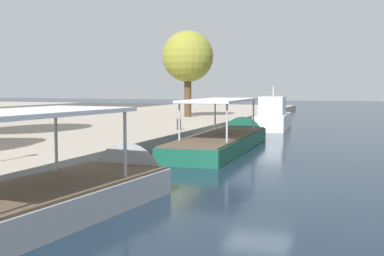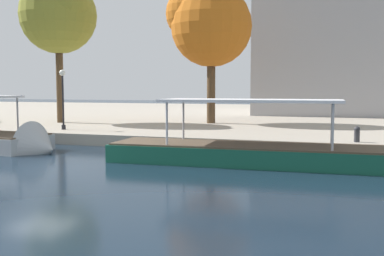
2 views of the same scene
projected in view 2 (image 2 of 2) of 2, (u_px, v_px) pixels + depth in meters
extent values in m
plane|color=#142333|center=(42.00, 168.00, 19.08)|extent=(220.00, 220.00, 0.00)
cube|color=#A39989|center=(234.00, 115.00, 51.91)|extent=(120.00, 55.00, 0.67)
cone|color=#9EA3A8|center=(42.00, 149.00, 23.50)|extent=(1.65, 2.97, 2.86)
cylinder|color=#B2B2B7|center=(18.00, 115.00, 25.65)|extent=(0.10, 0.10, 1.93)
cube|color=#14513D|center=(250.00, 160.00, 20.21)|extent=(12.69, 3.52, 1.23)
cube|color=brown|center=(250.00, 145.00, 20.15)|extent=(12.44, 3.36, 0.08)
cylinder|color=#B2B2B7|center=(332.00, 123.00, 20.26)|extent=(0.10, 0.10, 1.86)
cylinder|color=#B2B2B7|center=(333.00, 127.00, 17.95)|extent=(0.10, 0.10, 1.86)
cylinder|color=#B2B2B7|center=(183.00, 120.00, 22.20)|extent=(0.10, 0.10, 1.86)
cylinder|color=#B2B2B7|center=(167.00, 124.00, 19.88)|extent=(0.10, 0.10, 1.86)
cube|color=silver|center=(250.00, 101.00, 19.99)|extent=(7.91, 3.09, 0.12)
cylinder|color=#2D2D33|center=(357.00, 136.00, 22.68)|extent=(0.28, 0.28, 0.56)
sphere|color=#2D2D33|center=(357.00, 129.00, 22.65)|extent=(0.30, 0.30, 0.30)
cylinder|color=black|center=(63.00, 103.00, 29.63)|extent=(0.12, 0.12, 3.50)
sphere|color=white|center=(62.00, 73.00, 29.47)|extent=(0.40, 0.40, 0.40)
cylinder|color=black|center=(64.00, 127.00, 29.77)|extent=(0.26, 0.26, 0.30)
cylinder|color=#4C3823|center=(60.00, 84.00, 35.84)|extent=(0.56, 0.56, 6.13)
sphere|color=olive|center=(58.00, 15.00, 35.39)|extent=(5.93, 5.93, 5.93)
sphere|color=olive|center=(67.00, 3.00, 34.29)|extent=(3.50, 3.50, 3.50)
sphere|color=olive|center=(46.00, 9.00, 35.16)|extent=(2.86, 2.86, 2.86)
cylinder|color=#4C3823|center=(211.00, 90.00, 35.21)|extent=(0.65, 0.65, 5.10)
sphere|color=#BC6019|center=(211.00, 26.00, 34.79)|extent=(6.20, 6.20, 6.20)
sphere|color=#BC6019|center=(206.00, 21.00, 36.06)|extent=(3.21, 3.21, 3.21)
sphere|color=#BC6019|center=(192.00, 13.00, 35.03)|extent=(4.07, 4.07, 4.07)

